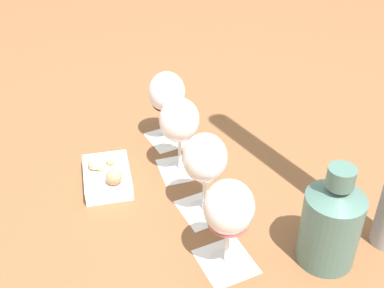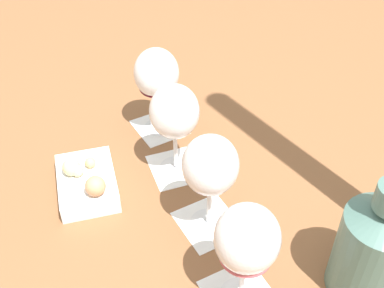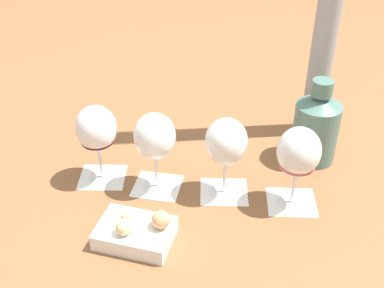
{
  "view_description": "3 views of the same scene",
  "coord_description": "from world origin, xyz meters",
  "px_view_note": "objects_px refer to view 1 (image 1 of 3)",
  "views": [
    {
      "loc": [
        -0.7,
        0.45,
        0.69
      ],
      "look_at": [
        -0.0,
        -0.0,
        0.12
      ],
      "focal_mm": 45.0,
      "sensor_mm": 36.0,
      "label": 1
    },
    {
      "loc": [
        -0.5,
        0.35,
        0.64
      ],
      "look_at": [
        -0.0,
        -0.0,
        0.12
      ],
      "focal_mm": 45.0,
      "sensor_mm": 36.0,
      "label": 2
    },
    {
      "loc": [
        0.07,
        0.84,
        0.69
      ],
      "look_at": [
        -0.0,
        -0.0,
        0.12
      ],
      "focal_mm": 45.0,
      "sensor_mm": 36.0,
      "label": 3
    }
  ],
  "objects_px": {
    "wine_glass_2": "(179,123)",
    "snack_dish": "(107,176)",
    "ceramic_vase": "(331,222)",
    "wine_glass_0": "(229,210)",
    "wine_glass_3": "(167,95)",
    "wine_glass_1": "(205,161)"
  },
  "relations": [
    {
      "from": "snack_dish",
      "to": "ceramic_vase",
      "type": "bearing_deg",
      "value": -149.32
    },
    {
      "from": "snack_dish",
      "to": "wine_glass_2",
      "type": "bearing_deg",
      "value": -103.87
    },
    {
      "from": "wine_glass_1",
      "to": "wine_glass_3",
      "type": "xyz_separation_m",
      "value": [
        0.27,
        -0.07,
        0.0
      ]
    },
    {
      "from": "wine_glass_3",
      "to": "ceramic_vase",
      "type": "bearing_deg",
      "value": -175.39
    },
    {
      "from": "ceramic_vase",
      "to": "wine_glass_3",
      "type": "bearing_deg",
      "value": 4.61
    },
    {
      "from": "wine_glass_3",
      "to": "snack_dish",
      "type": "height_order",
      "value": "wine_glass_3"
    },
    {
      "from": "wine_glass_0",
      "to": "wine_glass_3",
      "type": "bearing_deg",
      "value": -16.3
    },
    {
      "from": "wine_glass_0",
      "to": "wine_glass_2",
      "type": "relative_size",
      "value": 1.0
    },
    {
      "from": "wine_glass_2",
      "to": "ceramic_vase",
      "type": "relative_size",
      "value": 0.88
    },
    {
      "from": "wine_glass_2",
      "to": "ceramic_vase",
      "type": "distance_m",
      "value": 0.39
    },
    {
      "from": "wine_glass_2",
      "to": "ceramic_vase",
      "type": "xyz_separation_m",
      "value": [
        -0.38,
        -0.08,
        -0.04
      ]
    },
    {
      "from": "wine_glass_3",
      "to": "ceramic_vase",
      "type": "height_order",
      "value": "ceramic_vase"
    },
    {
      "from": "wine_glass_0",
      "to": "snack_dish",
      "type": "bearing_deg",
      "value": 14.79
    },
    {
      "from": "wine_glass_2",
      "to": "wine_glass_3",
      "type": "xyz_separation_m",
      "value": [
        0.13,
        -0.04,
        0.0
      ]
    },
    {
      "from": "wine_glass_0",
      "to": "snack_dish",
      "type": "xyz_separation_m",
      "value": [
        0.33,
        0.09,
        -0.1
      ]
    },
    {
      "from": "wine_glass_3",
      "to": "snack_dish",
      "type": "relative_size",
      "value": 1.08
    },
    {
      "from": "wine_glass_2",
      "to": "snack_dish",
      "type": "bearing_deg",
      "value": 76.13
    },
    {
      "from": "wine_glass_1",
      "to": "wine_glass_3",
      "type": "distance_m",
      "value": 0.28
    },
    {
      "from": "wine_glass_1",
      "to": "wine_glass_3",
      "type": "relative_size",
      "value": 1.0
    },
    {
      "from": "wine_glass_0",
      "to": "wine_glass_3",
      "type": "xyz_separation_m",
      "value": [
        0.41,
        -0.12,
        -0.0
      ]
    },
    {
      "from": "wine_glass_2",
      "to": "wine_glass_3",
      "type": "relative_size",
      "value": 1.0
    },
    {
      "from": "wine_glass_3",
      "to": "wine_glass_2",
      "type": "bearing_deg",
      "value": 161.4
    }
  ]
}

